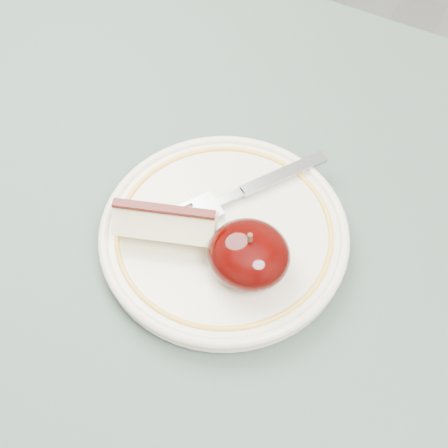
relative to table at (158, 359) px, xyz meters
The scene contains 5 objects.
table is the anchor object (origin of this frame).
plate 0.14m from the table, 78.09° to the left, with size 0.21×0.21×0.02m.
apple_half 0.15m from the table, 52.59° to the left, with size 0.07×0.06×0.05m.
apple_wedge 0.14m from the table, 107.02° to the left, with size 0.09×0.06×0.04m.
fork 0.17m from the table, 83.28° to the left, with size 0.11×0.15×0.00m.
Camera 1 is at (0.16, -0.16, 1.21)m, focal length 50.00 mm.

